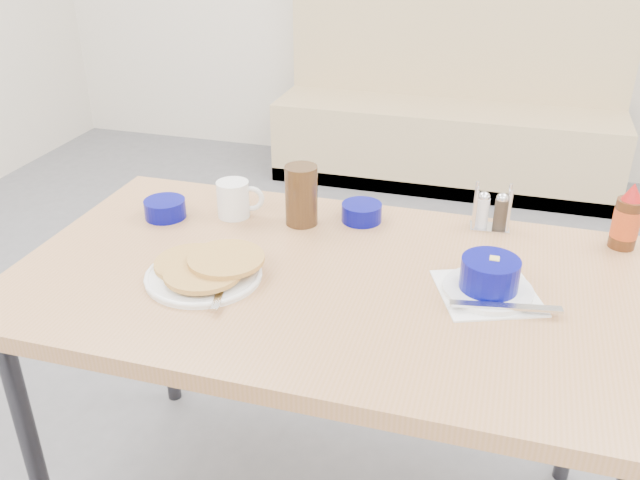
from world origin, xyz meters
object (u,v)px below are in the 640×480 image
(coffee_mug, at_px, (235,199))
(amber_tumbler, at_px, (301,195))
(condiment_caddy, at_px, (491,214))
(syrup_bottle, at_px, (627,220))
(dining_table, at_px, (327,298))
(butter_bowl, at_px, (362,213))
(pancake_plate, at_px, (206,270))
(booth_bench, at_px, (448,119))
(grits_setting, at_px, (489,279))
(creamer_bowl, at_px, (165,209))

(coffee_mug, relative_size, amber_tumbler, 0.79)
(condiment_caddy, xyz_separation_m, syrup_bottle, (0.31, -0.01, 0.03))
(amber_tumbler, bearing_deg, coffee_mug, -177.49)
(dining_table, bearing_deg, butter_bowl, 88.01)
(dining_table, relative_size, coffee_mug, 11.51)
(pancake_plate, relative_size, condiment_caddy, 2.25)
(syrup_bottle, bearing_deg, booth_bench, 106.17)
(dining_table, distance_m, coffee_mug, 0.40)
(butter_bowl, xyz_separation_m, syrup_bottle, (0.63, 0.04, 0.05))
(coffee_mug, xyz_separation_m, amber_tumbler, (0.18, 0.01, 0.03))
(dining_table, relative_size, syrup_bottle, 8.51)
(amber_tumbler, distance_m, condiment_caddy, 0.48)
(dining_table, relative_size, butter_bowl, 13.54)
(grits_setting, xyz_separation_m, creamer_bowl, (-0.83, 0.15, -0.01))
(booth_bench, xyz_separation_m, pancake_plate, (-0.25, -2.62, 0.43))
(booth_bench, relative_size, dining_table, 1.36)
(condiment_caddy, bearing_deg, grits_setting, -92.10)
(coffee_mug, relative_size, butter_bowl, 1.18)
(booth_bench, bearing_deg, grits_setting, -82.12)
(amber_tumbler, relative_size, condiment_caddy, 1.34)
(dining_table, xyz_separation_m, pancake_plate, (-0.25, -0.08, 0.08))
(amber_tumbler, xyz_separation_m, syrup_bottle, (0.77, 0.09, -0.01))
(pancake_plate, distance_m, coffee_mug, 0.32)
(coffee_mug, distance_m, syrup_bottle, 0.96)
(creamer_bowl, relative_size, butter_bowl, 1.03)
(grits_setting, distance_m, amber_tumbler, 0.53)
(pancake_plate, height_order, condiment_caddy, condiment_caddy)
(pancake_plate, xyz_separation_m, coffee_mug, (-0.06, 0.31, 0.03))
(dining_table, relative_size, amber_tumbler, 9.04)
(booth_bench, height_order, creamer_bowl, booth_bench)
(pancake_plate, distance_m, butter_bowl, 0.46)
(booth_bench, relative_size, pancake_plate, 7.31)
(booth_bench, distance_m, pancake_plate, 2.67)
(dining_table, bearing_deg, pancake_plate, -161.61)
(butter_bowl, distance_m, condiment_caddy, 0.33)
(butter_bowl, xyz_separation_m, condiment_caddy, (0.32, 0.05, 0.02))
(grits_setting, bearing_deg, pancake_plate, -170.19)
(booth_bench, bearing_deg, condiment_caddy, -81.42)
(coffee_mug, height_order, condiment_caddy, condiment_caddy)
(condiment_caddy, bearing_deg, syrup_bottle, -7.59)
(pancake_plate, xyz_separation_m, grits_setting, (0.60, 0.10, 0.02))
(coffee_mug, bearing_deg, pancake_plate, -79.26)
(booth_bench, bearing_deg, amber_tumbler, -93.33)
(grits_setting, height_order, creamer_bowl, grits_setting)
(amber_tumbler, relative_size, syrup_bottle, 0.94)
(coffee_mug, bearing_deg, amber_tumbler, 2.51)
(coffee_mug, bearing_deg, creamer_bowl, -161.26)
(creamer_bowl, bearing_deg, syrup_bottle, 8.02)
(dining_table, bearing_deg, coffee_mug, 144.04)
(syrup_bottle, bearing_deg, dining_table, -152.94)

